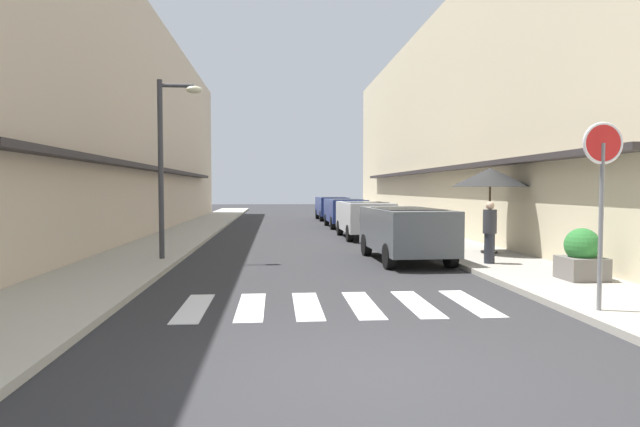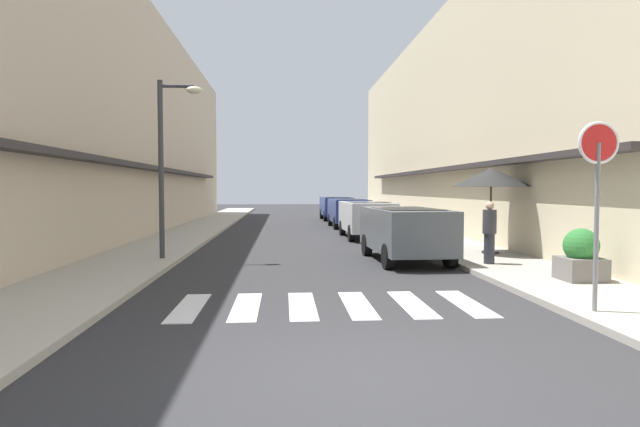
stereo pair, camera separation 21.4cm
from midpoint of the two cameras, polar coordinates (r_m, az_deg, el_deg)
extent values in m
plane|color=#2B2B2D|center=(22.51, -1.61, -2.44)|extent=(92.81, 92.81, 0.00)
cube|color=#ADA899|center=(22.83, -13.91, -2.29)|extent=(2.54, 59.06, 0.12)
cube|color=#9E998E|center=(23.21, 10.47, -2.18)|extent=(2.54, 59.06, 0.12)
cube|color=#C6B299|center=(24.91, -22.26, 8.92)|extent=(5.00, 39.97, 9.60)
cube|color=#332D2D|center=(24.05, -15.92, 4.47)|extent=(0.50, 27.98, 0.16)
cube|color=beige|center=(25.54, 18.26, 9.17)|extent=(5.00, 39.97, 9.91)
cube|color=#332D2D|center=(24.48, 12.20, 4.48)|extent=(0.50, 27.98, 0.16)
cube|color=silver|center=(9.38, -13.08, -9.70)|extent=(0.45, 2.20, 0.01)
cube|color=silver|center=(9.27, -7.19, -9.79)|extent=(0.45, 2.20, 0.01)
cube|color=silver|center=(9.27, -1.23, -9.78)|extent=(0.45, 2.20, 0.01)
cube|color=silver|center=(9.36, 4.67, -9.66)|extent=(0.45, 2.20, 0.01)
cube|color=silver|center=(9.54, 10.40, -9.45)|extent=(0.45, 2.20, 0.01)
cube|color=silver|center=(9.82, 15.85, -9.17)|extent=(0.45, 2.20, 0.01)
cube|color=#4C5156|center=(14.91, 9.43, -1.67)|extent=(1.90, 4.20, 1.13)
cube|color=black|center=(14.69, 9.63, -0.54)|extent=(1.56, 2.37, 0.56)
cylinder|color=black|center=(16.10, 5.39, -3.34)|extent=(0.24, 0.65, 0.64)
cylinder|color=black|center=(16.49, 10.82, -3.24)|extent=(0.24, 0.65, 0.64)
cylinder|color=black|center=(13.45, 7.70, -4.54)|extent=(0.24, 0.65, 0.64)
cylinder|color=black|center=(13.92, 14.09, -4.36)|extent=(0.24, 0.65, 0.64)
cube|color=silver|center=(21.67, 5.22, -0.30)|extent=(1.80, 4.26, 1.13)
cube|color=black|center=(21.45, 5.31, 0.49)|extent=(1.50, 2.39, 0.56)
cylinder|color=black|center=(22.97, 2.66, -1.53)|extent=(0.23, 0.64, 0.64)
cylinder|color=black|center=(23.22, 6.56, -1.50)|extent=(0.23, 0.64, 0.64)
cylinder|color=black|center=(20.21, 3.67, -2.11)|extent=(0.23, 0.64, 0.64)
cylinder|color=black|center=(20.50, 8.08, -2.07)|extent=(0.23, 0.64, 0.64)
cube|color=navy|center=(27.60, 3.25, 0.34)|extent=(1.81, 4.16, 1.13)
cube|color=black|center=(27.38, 3.30, 0.96)|extent=(1.51, 2.34, 0.56)
cylinder|color=black|center=(28.88, 1.30, -0.67)|extent=(0.23, 0.64, 0.64)
cylinder|color=black|center=(29.09, 4.42, -0.65)|extent=(0.23, 0.64, 0.64)
cylinder|color=black|center=(26.17, 1.94, -1.02)|extent=(0.23, 0.64, 0.64)
cylinder|color=black|center=(26.41, 5.37, -1.00)|extent=(0.23, 0.64, 0.64)
cube|color=navy|center=(34.08, 1.88, 0.79)|extent=(1.81, 4.09, 1.13)
cube|color=black|center=(33.87, 1.92, 1.29)|extent=(1.51, 2.30, 0.56)
cylinder|color=black|center=(35.36, 0.35, -0.06)|extent=(0.23, 0.64, 0.64)
cylinder|color=black|center=(35.53, 2.90, -0.05)|extent=(0.23, 0.64, 0.64)
cylinder|color=black|center=(32.69, 0.77, -0.28)|extent=(0.23, 0.64, 0.64)
cylinder|color=black|center=(32.88, 3.53, -0.27)|extent=(0.23, 0.64, 0.64)
cylinder|color=slate|center=(9.26, 27.91, -1.33)|extent=(0.07, 0.07, 2.58)
cylinder|color=red|center=(9.27, 28.09, 6.65)|extent=(0.64, 0.03, 0.64)
torus|color=white|center=(9.27, 28.09, 6.65)|extent=(0.65, 0.05, 0.65)
cylinder|color=#38383D|center=(15.04, -16.15, 4.49)|extent=(0.14, 0.14, 4.78)
cylinder|color=#38383D|center=(15.20, -14.56, 12.98)|extent=(0.90, 0.10, 0.10)
ellipsoid|color=beige|center=(15.11, -12.83, 12.68)|extent=(0.44, 0.28, 0.20)
cylinder|color=#262626|center=(16.45, 17.99, -3.93)|extent=(0.48, 0.48, 0.06)
cylinder|color=#4C3823|center=(16.37, 18.04, -0.18)|extent=(0.06, 0.06, 2.21)
cone|color=black|center=(16.35, 18.10, 3.70)|extent=(2.23, 2.23, 0.55)
cube|color=slate|center=(12.34, 26.41, -5.29)|extent=(0.81, 0.81, 0.47)
sphere|color=#2D7533|center=(12.28, 26.46, -3.06)|extent=(0.71, 0.71, 0.71)
cylinder|color=#282B33|center=(14.13, 17.96, -3.57)|extent=(0.26, 0.26, 0.76)
cylinder|color=#333338|center=(14.08, 18.00, -0.83)|extent=(0.34, 0.34, 0.60)
sphere|color=tan|center=(14.06, 18.02, 0.81)|extent=(0.20, 0.20, 0.20)
camera|label=1|loc=(0.11, -89.60, 0.02)|focal=30.10mm
camera|label=2|loc=(0.11, 90.40, -0.02)|focal=30.10mm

